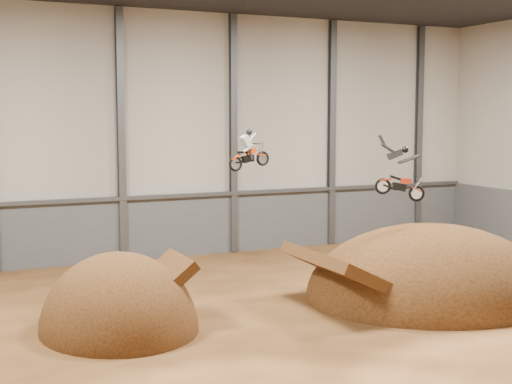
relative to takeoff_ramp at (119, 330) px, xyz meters
The scene contains 12 objects.
floor 6.97m from the takeoff_ramp, 18.42° to the right, with size 40.00×40.00×0.00m, color #492A13.
back_wall 16.02m from the takeoff_ramp, 62.68° to the left, with size 40.00×0.10×14.00m, color #B2AB9E.
lower_band_back 14.42m from the takeoff_ramp, 62.49° to the left, with size 39.80×0.18×3.50m, color #525559.
steel_rail 14.62m from the takeoff_ramp, 62.21° to the left, with size 39.80×0.35×0.20m, color #47494F.
steel_column_2 14.78m from the takeoff_ramp, 75.41° to the left, with size 0.40×0.36×13.90m, color #47494F.
steel_column_3 17.51m from the takeoff_ramp, 51.71° to the left, with size 0.40×0.36×13.90m, color #47494F.
steel_column_4 21.99m from the takeoff_ramp, 37.18° to the left, with size 0.40×0.36×13.90m, color #47494F.
steel_column_5 27.38m from the takeoff_ramp, 28.42° to the left, with size 0.40×0.36×13.90m, color #47494F.
takeoff_ramp is the anchor object (origin of this frame).
landing_ramp 13.88m from the takeoff_ramp, ahead, with size 11.37×10.06×6.56m, color #371F0D.
fmx_rider_a 9.63m from the takeoff_ramp, 19.95° to the left, with size 2.05×0.78×1.85m, color red, non-canonical shape.
fmx_rider_b 13.70m from the takeoff_ramp, ahead, with size 2.96×0.85×2.54m, color red, non-canonical shape.
Camera 1 is at (-12.75, -23.93, 8.06)m, focal length 50.00 mm.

